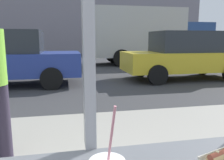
{
  "coord_description": "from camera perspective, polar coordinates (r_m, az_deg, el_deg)",
  "views": [
    {
      "loc": [
        -0.1,
        -0.92,
        1.43
      ],
      "look_at": [
        0.48,
        1.96,
        0.91
      ],
      "focal_mm": 36.85,
      "sensor_mm": 36.0,
      "label": 1
    }
  ],
  "objects": [
    {
      "name": "box_truck",
      "position": [
        13.55,
        8.41,
        11.07
      ],
      "size": [
        7.08,
        2.44,
        3.09
      ],
      "color": "beige",
      "rests_on": "ground"
    },
    {
      "name": "sidewalk_strip",
      "position": [
        2.87,
        -8.52,
        -18.38
      ],
      "size": [
        16.0,
        2.8,
        0.13
      ],
      "primitive_type": "cube",
      "color": "#9E998E",
      "rests_on": "ground"
    },
    {
      "name": "building_facade_far",
      "position": [
        23.61,
        -11.54,
        14.24
      ],
      "size": [
        28.0,
        1.2,
        6.39
      ],
      "primitive_type": "cube",
      "color": "gray",
      "rests_on": "ground"
    },
    {
      "name": "parked_car_blue",
      "position": [
        7.77,
        -25.08,
        4.99
      ],
      "size": [
        4.49,
        1.96,
        1.7
      ],
      "color": "#283D93",
      "rests_on": "ground"
    },
    {
      "name": "ground_plane",
      "position": [
        9.04,
        -10.68,
        0.86
      ],
      "size": [
        60.0,
        60.0,
        0.0
      ],
      "primitive_type": "plane",
      "color": "#38383A"
    },
    {
      "name": "parked_car_yellow",
      "position": [
        8.62,
        17.47,
        5.86
      ],
      "size": [
        4.28,
        1.9,
        1.7
      ],
      "color": "gold",
      "rests_on": "ground"
    }
  ]
}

